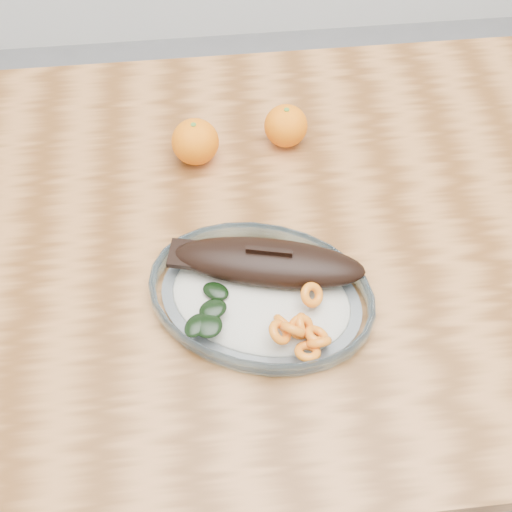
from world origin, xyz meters
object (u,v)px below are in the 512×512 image
object	(u,v)px
plated_meal	(261,293)
orange_left	(195,142)
dining_table	(323,264)
orange_right	(286,126)

from	to	relation	value
plated_meal	orange_left	distance (m)	0.28
plated_meal	dining_table	bearing A→B (deg)	66.77
plated_meal	orange_right	distance (m)	0.30
dining_table	orange_left	world-z (taller)	orange_left
orange_left	orange_right	distance (m)	0.14
dining_table	plated_meal	size ratio (longest dim) A/B	1.75
dining_table	orange_right	size ratio (longest dim) A/B	17.82
plated_meal	orange_right	xyz separation A→B (m)	(0.07, 0.29, 0.01)
orange_left	orange_right	xyz separation A→B (m)	(0.14, 0.02, -0.00)
dining_table	orange_right	distance (m)	0.22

